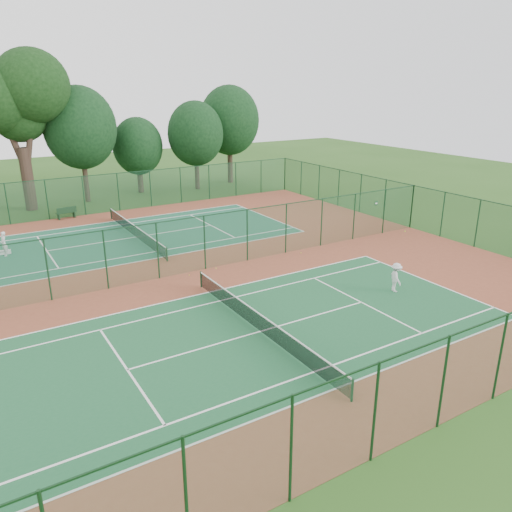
# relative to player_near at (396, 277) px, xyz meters

# --- Properties ---
(ground) EXTENTS (120.00, 120.00, 0.00)m
(ground) POSITION_rel_player_near_xyz_m (-9.06, 8.84, -0.86)
(ground) COLOR #285019
(ground) RESTS_ON ground
(red_pad) EXTENTS (40.00, 36.00, 0.01)m
(red_pad) POSITION_rel_player_near_xyz_m (-9.06, 8.84, -0.85)
(red_pad) COLOR brown
(red_pad) RESTS_ON ground
(court_near) EXTENTS (23.77, 10.97, 0.01)m
(court_near) POSITION_rel_player_near_xyz_m (-9.06, -0.16, -0.84)
(court_near) COLOR #1B5630
(court_near) RESTS_ON red_pad
(court_far) EXTENTS (23.77, 10.97, 0.01)m
(court_far) POSITION_rel_player_near_xyz_m (-9.06, 17.84, -0.84)
(court_far) COLOR #1B583C
(court_far) RESTS_ON red_pad
(fence_north) EXTENTS (40.00, 0.09, 3.50)m
(fence_north) POSITION_rel_player_near_xyz_m (-9.06, 26.84, 0.91)
(fence_north) COLOR #184930
(fence_north) RESTS_ON ground
(fence_south) EXTENTS (40.00, 0.09, 3.50)m
(fence_south) POSITION_rel_player_near_xyz_m (-9.06, -9.16, 0.91)
(fence_south) COLOR #1A4E2E
(fence_south) RESTS_ON ground
(fence_east) EXTENTS (0.09, 36.00, 3.50)m
(fence_east) POSITION_rel_player_near_xyz_m (10.94, 8.84, 0.91)
(fence_east) COLOR #174629
(fence_east) RESTS_ON ground
(fence_divider) EXTENTS (40.00, 0.09, 3.50)m
(fence_divider) POSITION_rel_player_near_xyz_m (-9.06, 8.84, 0.91)
(fence_divider) COLOR #184A28
(fence_divider) RESTS_ON ground
(tennis_net_near) EXTENTS (0.10, 12.90, 0.97)m
(tennis_net_near) POSITION_rel_player_near_xyz_m (-9.06, -0.16, -0.31)
(tennis_net_near) COLOR #14381F
(tennis_net_near) RESTS_ON ground
(tennis_net_far) EXTENTS (0.10, 12.90, 0.97)m
(tennis_net_far) POSITION_rel_player_near_xyz_m (-9.06, 17.84, -0.31)
(tennis_net_far) COLOR #13361F
(tennis_net_far) RESTS_ON ground
(player_near) EXTENTS (0.99, 1.23, 1.67)m
(player_near) POSITION_rel_player_near_xyz_m (0.00, 0.00, 0.00)
(player_near) COLOR silver
(player_near) RESTS_ON court_near
(player_far) EXTENTS (0.41, 0.62, 1.68)m
(player_far) POSITION_rel_player_near_xyz_m (-18.02, 18.24, 0.01)
(player_far) COLOR silver
(player_far) RESTS_ON court_far
(bench) EXTENTS (1.73, 0.72, 1.04)m
(bench) POSITION_rel_player_near_xyz_m (-12.32, 26.36, -0.31)
(bench) COLOR black
(bench) RESTS_ON red_pad
(kit_bag) EXTENTS (0.75, 0.31, 0.28)m
(kit_bag) POSITION_rel_player_near_xyz_m (-18.02, 18.63, -0.71)
(kit_bag) COLOR silver
(kit_bag) RESTS_ON red_pad
(stray_ball_a) EXTENTS (0.07, 0.07, 0.07)m
(stray_ball_a) POSITION_rel_player_near_xyz_m (-6.95, 8.51, -0.81)
(stray_ball_a) COLOR #C7E835
(stray_ball_a) RESTS_ON red_pad
(stray_ball_b) EXTENTS (0.06, 0.06, 0.06)m
(stray_ball_b) POSITION_rel_player_near_xyz_m (-0.54, 8.16, -0.81)
(stray_ball_b) COLOR yellow
(stray_ball_b) RESTS_ON red_pad
(stray_ball_c) EXTENTS (0.06, 0.06, 0.06)m
(stray_ball_c) POSITION_rel_player_near_xyz_m (-8.89, 8.30, -0.81)
(stray_ball_c) COLOR yellow
(stray_ball_c) RESTS_ON red_pad
(big_tree) EXTENTS (9.21, 6.74, 14.15)m
(big_tree) POSITION_rel_player_near_xyz_m (-14.28, 31.68, 9.16)
(big_tree) COLOR #34231C
(big_tree) RESTS_ON ground
(evergreen_row) EXTENTS (39.00, 5.00, 12.00)m
(evergreen_row) POSITION_rel_player_near_xyz_m (-8.56, 33.09, -0.86)
(evergreen_row) COLOR black
(evergreen_row) RESTS_ON ground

